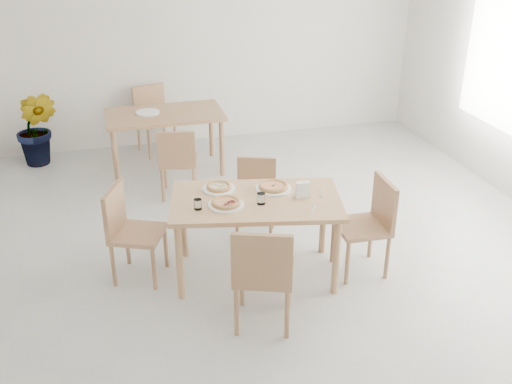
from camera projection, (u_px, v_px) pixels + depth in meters
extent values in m
plane|color=#B7B7B2|center=(275.00, 268.00, 5.50)|extent=(7.00, 7.00, 0.00)
plane|color=silver|center=(201.00, 39.00, 7.93)|extent=(6.00, 0.00, 6.00)
cube|color=tan|center=(256.00, 201.00, 5.11)|extent=(1.58, 1.09, 0.04)
cylinder|color=tan|center=(179.00, 262.00, 4.94)|extent=(0.06, 0.06, 0.71)
cylinder|color=tan|center=(336.00, 257.00, 5.00)|extent=(0.06, 0.06, 0.71)
cylinder|color=tan|center=(184.00, 223.00, 5.55)|extent=(0.06, 0.06, 0.71)
cylinder|color=tan|center=(323.00, 219.00, 5.61)|extent=(0.06, 0.06, 0.71)
cube|color=#A27651|center=(264.00, 272.00, 4.61)|extent=(0.58, 0.58, 0.04)
cube|color=#A27651|center=(262.00, 260.00, 4.33)|extent=(0.44, 0.19, 0.43)
cylinder|color=#A27651|center=(289.00, 285.00, 4.88)|extent=(0.04, 0.04, 0.44)
cylinder|color=#A27651|center=(242.00, 283.00, 4.90)|extent=(0.04, 0.04, 0.44)
cylinder|color=#A27651|center=(287.00, 314.00, 4.53)|extent=(0.04, 0.04, 0.44)
cylinder|color=#A27651|center=(237.00, 312.00, 4.56)|extent=(0.04, 0.04, 0.44)
cube|color=#A27651|center=(255.00, 201.00, 5.87)|extent=(0.49, 0.49, 0.04)
cube|color=#A27651|center=(257.00, 175.00, 5.94)|extent=(0.38, 0.16, 0.37)
cylinder|color=#A27651|center=(237.00, 226.00, 5.83)|extent=(0.03, 0.03, 0.38)
cylinder|color=#A27651|center=(271.00, 228.00, 5.80)|extent=(0.03, 0.03, 0.38)
cylinder|color=#A27651|center=(240.00, 211.00, 6.12)|extent=(0.03, 0.03, 0.38)
cylinder|color=#A27651|center=(273.00, 212.00, 6.10)|extent=(0.03, 0.03, 0.38)
cube|color=#A27651|center=(138.00, 234.00, 5.20)|extent=(0.56, 0.56, 0.04)
cube|color=#A27651|center=(114.00, 210.00, 5.13)|extent=(0.20, 0.40, 0.40)
cylinder|color=#A27651|center=(154.00, 269.00, 5.12)|extent=(0.04, 0.04, 0.41)
cylinder|color=#A27651|center=(166.00, 247.00, 5.44)|extent=(0.04, 0.04, 0.41)
cylinder|color=#A27651|center=(113.00, 266.00, 5.16)|extent=(0.04, 0.04, 0.41)
cylinder|color=#A27651|center=(127.00, 244.00, 5.49)|extent=(0.04, 0.04, 0.41)
cube|color=#A27651|center=(361.00, 227.00, 5.29)|extent=(0.45, 0.45, 0.04)
cube|color=#A27651|center=(384.00, 202.00, 5.23)|extent=(0.06, 0.44, 0.41)
cylinder|color=#A27651|center=(333.00, 242.00, 5.52)|extent=(0.04, 0.04, 0.42)
cylinder|color=#A27651|center=(347.00, 263.00, 5.19)|extent=(0.04, 0.04, 0.42)
cylinder|color=#A27651|center=(371.00, 237.00, 5.59)|extent=(0.04, 0.04, 0.42)
cylinder|color=#A27651|center=(387.00, 258.00, 5.26)|extent=(0.04, 0.04, 0.42)
cylinder|color=white|center=(273.00, 188.00, 5.27)|extent=(0.32, 0.32, 0.02)
cylinder|color=white|center=(219.00, 189.00, 5.26)|extent=(0.29, 0.29, 0.02)
cylinder|color=white|center=(226.00, 205.00, 4.99)|extent=(0.30, 0.30, 0.02)
cylinder|color=#E2A66A|center=(273.00, 187.00, 5.27)|extent=(0.33, 0.33, 0.01)
torus|color=#E2A66A|center=(273.00, 186.00, 5.26)|extent=(0.33, 0.33, 0.03)
cylinder|color=#D94C26|center=(273.00, 186.00, 5.26)|extent=(0.26, 0.26, 0.01)
ellipsoid|color=#2B5F15|center=(273.00, 185.00, 5.26)|extent=(0.05, 0.05, 0.01)
cylinder|color=#E2A66A|center=(219.00, 187.00, 5.26)|extent=(0.23, 0.23, 0.01)
torus|color=#E2A66A|center=(219.00, 186.00, 5.25)|extent=(0.24, 0.24, 0.03)
cylinder|color=#F3ECC7|center=(219.00, 186.00, 5.25)|extent=(0.17, 0.17, 0.01)
cylinder|color=#E2A66A|center=(226.00, 203.00, 4.98)|extent=(0.32, 0.32, 0.01)
torus|color=#E2A66A|center=(226.00, 202.00, 4.97)|extent=(0.32, 0.32, 0.03)
cylinder|color=#D94C26|center=(226.00, 202.00, 4.97)|extent=(0.24, 0.24, 0.01)
cylinder|color=white|center=(261.00, 199.00, 5.00)|extent=(0.07, 0.07, 0.10)
cylinder|color=white|center=(198.00, 204.00, 4.92)|extent=(0.07, 0.07, 0.09)
cube|color=silver|center=(302.00, 197.00, 5.12)|extent=(0.13, 0.07, 0.01)
cube|color=white|center=(302.00, 189.00, 5.09)|extent=(0.12, 0.05, 0.13)
cube|color=silver|center=(321.00, 194.00, 5.19)|extent=(0.05, 0.17, 0.01)
cube|color=silver|center=(313.00, 210.00, 4.91)|extent=(0.12, 0.16, 0.01)
cube|color=#A27651|center=(164.00, 115.00, 7.21)|extent=(1.40, 0.80, 0.04)
cylinder|color=#A27651|center=(116.00, 159.00, 6.94)|extent=(0.06, 0.06, 0.71)
cylinder|color=#A27651|center=(222.00, 148.00, 7.23)|extent=(0.06, 0.06, 0.71)
cylinder|color=#A27651|center=(113.00, 139.00, 7.51)|extent=(0.06, 0.06, 0.71)
cylinder|color=#A27651|center=(211.00, 130.00, 7.80)|extent=(0.06, 0.06, 0.71)
cube|color=#A27651|center=(178.00, 161.00, 6.72)|extent=(0.48, 0.48, 0.04)
cube|color=#A27651|center=(176.00, 149.00, 6.46)|extent=(0.41, 0.12, 0.39)
cylinder|color=#A27651|center=(195.00, 172.00, 6.98)|extent=(0.03, 0.03, 0.40)
cylinder|color=#A27651|center=(165.00, 172.00, 6.97)|extent=(0.03, 0.03, 0.40)
cylinder|color=#A27651|center=(194.00, 184.00, 6.67)|extent=(0.03, 0.03, 0.40)
cylinder|color=#A27651|center=(163.00, 185.00, 6.65)|extent=(0.03, 0.03, 0.40)
cube|color=#A27651|center=(156.00, 121.00, 7.88)|extent=(0.54, 0.54, 0.04)
cube|color=#A27651|center=(149.00, 100.00, 7.93)|extent=(0.43, 0.16, 0.41)
cylinder|color=#A27651|center=(149.00, 144.00, 7.75)|extent=(0.04, 0.04, 0.42)
cylinder|color=#A27651|center=(175.00, 139.00, 7.93)|extent=(0.04, 0.04, 0.42)
cylinder|color=#A27651|center=(139.00, 136.00, 8.04)|extent=(0.04, 0.04, 0.42)
cylinder|color=#A27651|center=(164.00, 131.00, 8.21)|extent=(0.04, 0.04, 0.42)
cylinder|color=white|center=(148.00, 112.00, 7.19)|extent=(0.28, 0.28, 0.02)
imported|color=#255E1C|center=(37.00, 128.00, 7.49)|extent=(0.64, 0.57, 0.97)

